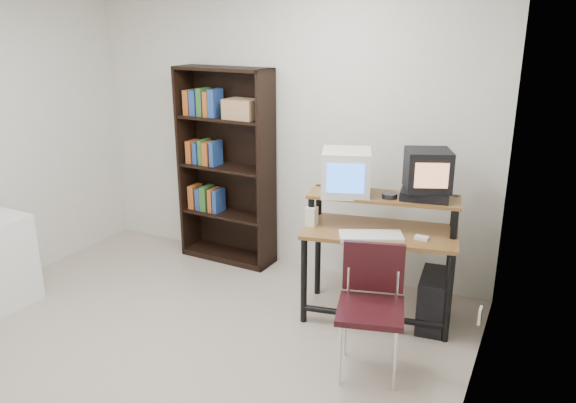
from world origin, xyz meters
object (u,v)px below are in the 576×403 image
at_px(computer_desk, 380,235).
at_px(crt_tv, 428,170).
at_px(crt_monitor, 346,172).
at_px(pc_tower, 433,300).
at_px(bookshelf, 227,164).
at_px(school_chair, 372,296).

relative_size(computer_desk, crt_tv, 2.96).
bearing_deg(computer_desk, crt_monitor, 162.89).
bearing_deg(crt_tv, pc_tower, -65.87).
relative_size(pc_tower, bookshelf, 0.24).
distance_m(pc_tower, bookshelf, 2.29).
relative_size(crt_monitor, school_chair, 0.55).
bearing_deg(pc_tower, computer_desk, 177.81).
height_order(computer_desk, crt_monitor, crt_monitor).
relative_size(computer_desk, bookshelf, 0.67).
bearing_deg(computer_desk, crt_tv, 19.12).
height_order(crt_monitor, bookshelf, bookshelf).
xyz_separation_m(crt_monitor, school_chair, (0.48, -0.75, -0.61)).
distance_m(crt_monitor, pc_tower, 1.20).
distance_m(crt_tv, bookshelf, 2.01).
xyz_separation_m(school_chair, bookshelf, (-1.85, 1.20, 0.43)).
relative_size(crt_tv, pc_tower, 0.94).
xyz_separation_m(crt_monitor, crt_tv, (0.60, 0.13, 0.06)).
relative_size(crt_tv, school_chair, 0.49).
distance_m(crt_monitor, bookshelf, 1.45).
bearing_deg(crt_monitor, crt_tv, -6.97).
height_order(computer_desk, school_chair, computer_desk).
relative_size(crt_monitor, pc_tower, 1.05).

